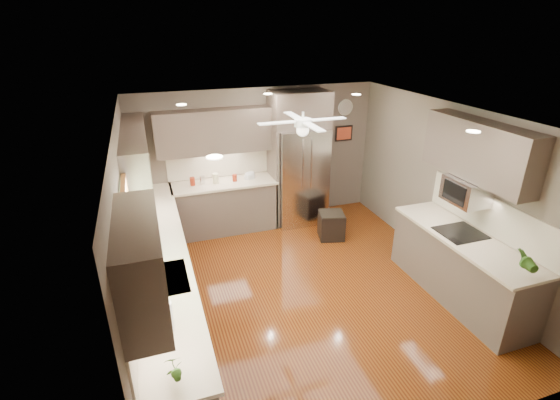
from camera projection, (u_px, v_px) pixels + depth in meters
floor at (307, 289)px, 5.85m from camera, size 5.00×5.00×0.00m
ceiling at (312, 116)px, 4.85m from camera, size 5.00×5.00×0.00m
wall_back at (258, 156)px, 7.52m from camera, size 4.50×0.00×4.50m
wall_front at (432, 339)px, 3.18m from camera, size 4.50×0.00×4.50m
wall_left at (130, 237)px, 4.69m from camera, size 0.00×5.00×5.00m
wall_right at (449, 190)px, 6.02m from camera, size 0.00×5.00×5.00m
canister_a at (192, 181)px, 6.98m from camera, size 0.09×0.09×0.14m
canister_b at (202, 180)px, 7.08m from camera, size 0.11×0.11×0.13m
canister_c at (216, 178)px, 7.08m from camera, size 0.14×0.14×0.18m
canister_d at (235, 178)px, 7.19m from camera, size 0.10×0.10×0.12m
soap_bottle at (149, 252)px, 4.78m from camera, size 0.10×0.10×0.21m
potted_plant_left at (173, 367)px, 3.15m from camera, size 0.15×0.11×0.26m
potted_plant_right at (527, 261)px, 4.48m from camera, size 0.22×0.19×0.34m
bowl at (250, 178)px, 7.30m from camera, size 0.28×0.28×0.05m
left_run at (163, 281)px, 5.21m from camera, size 0.65×4.70×1.45m
back_run at (225, 205)px, 7.36m from camera, size 1.85×0.65×1.45m
uppers at (240, 156)px, 5.50m from camera, size 4.50×4.70×0.95m
window at (128, 234)px, 4.14m from camera, size 0.05×1.12×0.92m
sink at (165, 281)px, 4.48m from camera, size 0.50×0.70×0.32m
refrigerator at (299, 161)px, 7.45m from camera, size 1.06×0.75×2.45m
right_run at (461, 265)px, 5.53m from camera, size 0.70×2.20×1.45m
microwave at (467, 191)px, 5.38m from camera, size 0.43×0.55×0.34m
ceiling_fan at (303, 125)px, 5.18m from camera, size 1.18×1.18×0.32m
recessed_lights at (297, 111)px, 5.19m from camera, size 2.84×3.14×0.01m
wall_clock at (345, 107)px, 7.70m from camera, size 0.30×0.03×0.30m
framed_print at (344, 133)px, 7.90m from camera, size 0.36×0.03×0.30m
stool at (331, 225)px, 7.18m from camera, size 0.52×0.52×0.49m
paper_towel at (166, 317)px, 3.67m from camera, size 0.13×0.13×0.33m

